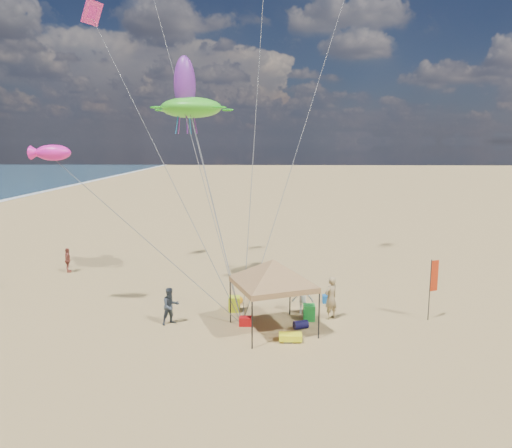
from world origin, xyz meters
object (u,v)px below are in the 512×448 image
at_px(beach_cart, 290,337).
at_px(person_near_b, 171,306).
at_px(canopy_tent, 273,262).
at_px(person_near_a, 331,298).
at_px(person_far_a, 68,260).
at_px(cooler_red, 246,321).
at_px(person_near_c, 303,297).
at_px(cooler_blue, 328,299).
at_px(feather_flag, 433,279).
at_px(chair_yellow, 234,304).
at_px(chair_green, 309,312).

xyz_separation_m(beach_cart, person_near_b, (-5.09, 1.68, 0.61)).
relative_size(canopy_tent, person_near_b, 3.28).
relative_size(person_near_a, person_far_a, 1.29).
height_order(cooler_red, person_near_c, person_near_c).
bearing_deg(cooler_red, person_near_b, 178.93).
distance_m(beach_cart, person_near_b, 5.40).
distance_m(cooler_blue, person_near_a, 2.24).
bearing_deg(cooler_blue, person_far_a, 161.54).
height_order(cooler_blue, beach_cart, cooler_blue).
relative_size(person_near_b, person_near_c, 1.05).
relative_size(person_near_c, person_far_a, 1.03).
distance_m(person_near_c, person_far_a, 15.16).
distance_m(canopy_tent, person_far_a, 15.16).
height_order(feather_flag, cooler_red, feather_flag).
relative_size(cooler_blue, chair_yellow, 0.77).
height_order(beach_cart, person_near_b, person_near_b).
relative_size(feather_flag, person_far_a, 1.84).
height_order(chair_yellow, person_near_b, person_near_b).
distance_m(chair_green, person_near_b, 6.06).
bearing_deg(cooler_blue, chair_yellow, -163.65).
bearing_deg(beach_cart, cooler_red, 139.03).
xyz_separation_m(cooler_blue, beach_cart, (-2.02, -4.65, 0.01)).
distance_m(cooler_blue, person_far_a, 15.88).
bearing_deg(cooler_red, chair_yellow, 109.85).
bearing_deg(cooler_red, feather_flag, 6.59).
bearing_deg(cooler_blue, beach_cart, -113.51).
xyz_separation_m(chair_green, beach_cart, (-0.91, -2.32, -0.15)).
relative_size(cooler_red, person_near_a, 0.28).
xyz_separation_m(canopy_tent, beach_cart, (0.69, -1.14, -2.73)).
height_order(chair_yellow, person_near_c, person_near_c).
relative_size(cooler_blue, person_far_a, 0.36).
bearing_deg(person_near_c, chair_green, 100.58).
bearing_deg(person_near_c, cooler_red, 27.68).
bearing_deg(person_near_b, chair_green, -29.68).
bearing_deg(person_near_c, beach_cart, 73.64).
relative_size(cooler_red, chair_green, 0.77).
bearing_deg(person_near_a, chair_green, -25.48).
xyz_separation_m(chair_yellow, beach_cart, (2.48, -3.33, -0.15)).
height_order(canopy_tent, person_near_c, canopy_tent).
height_order(cooler_red, person_near_a, person_near_a).
xyz_separation_m(cooler_blue, chair_green, (-1.11, -2.33, 0.16)).
relative_size(canopy_tent, feather_flag, 1.93).
distance_m(person_near_a, person_far_a, 16.53).
bearing_deg(canopy_tent, beach_cart, -58.76).
distance_m(person_near_a, person_near_b, 7.03).
bearing_deg(chair_green, person_near_b, -173.84).
xyz_separation_m(cooler_red, person_near_a, (3.74, 0.94, 0.77)).
relative_size(canopy_tent, person_near_a, 2.76).
relative_size(cooler_red, beach_cart, 0.60).
bearing_deg(person_far_a, person_near_b, -155.17).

